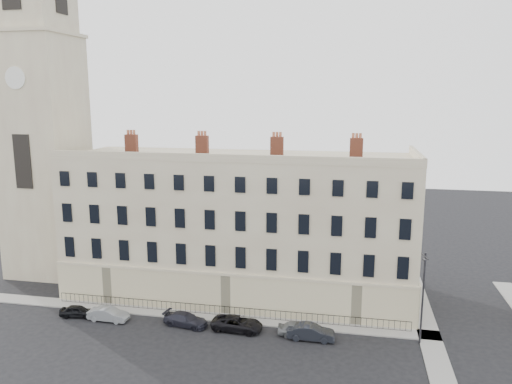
{
  "coord_description": "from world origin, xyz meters",
  "views": [
    {
      "loc": [
        5.8,
        -38.53,
        21.17
      ],
      "look_at": [
        -3.79,
        10.0,
        11.56
      ],
      "focal_mm": 35.0,
      "sensor_mm": 36.0,
      "label": 1
    }
  ],
  "objects_px": {
    "car_c": "(186,319)",
    "car_f": "(311,332)",
    "car_d": "(237,324)",
    "car_b": "(108,314)",
    "car_e": "(298,329)",
    "streetlamp": "(423,295)",
    "car_a": "(78,311)"
  },
  "relations": [
    {
      "from": "car_b",
      "to": "car_d",
      "type": "xyz_separation_m",
      "value": [
        12.54,
        0.43,
        0.01
      ]
    },
    {
      "from": "car_d",
      "to": "car_e",
      "type": "height_order",
      "value": "car_d"
    },
    {
      "from": "car_e",
      "to": "car_c",
      "type": "bearing_deg",
      "value": 86.73
    },
    {
      "from": "car_e",
      "to": "car_d",
      "type": "bearing_deg",
      "value": 86.67
    },
    {
      "from": "car_c",
      "to": "car_d",
      "type": "bearing_deg",
      "value": -80.18
    },
    {
      "from": "streetlamp",
      "to": "car_c",
      "type": "bearing_deg",
      "value": 169.83
    },
    {
      "from": "car_d",
      "to": "car_e",
      "type": "bearing_deg",
      "value": -86.81
    },
    {
      "from": "car_a",
      "to": "car_e",
      "type": "relative_size",
      "value": 0.9
    },
    {
      "from": "car_b",
      "to": "streetlamp",
      "type": "distance_m",
      "value": 28.92
    },
    {
      "from": "car_f",
      "to": "streetlamp",
      "type": "distance_m",
      "value": 10.13
    },
    {
      "from": "car_c",
      "to": "car_e",
      "type": "bearing_deg",
      "value": -80.24
    },
    {
      "from": "car_c",
      "to": "car_f",
      "type": "xyz_separation_m",
      "value": [
        11.72,
        -0.42,
        0.07
      ]
    },
    {
      "from": "car_a",
      "to": "car_b",
      "type": "relative_size",
      "value": 0.86
    },
    {
      "from": "car_f",
      "to": "car_b",
      "type": "bearing_deg",
      "value": 89.55
    },
    {
      "from": "car_d",
      "to": "car_b",
      "type": "bearing_deg",
      "value": 94.75
    },
    {
      "from": "streetlamp",
      "to": "car_b",
      "type": "bearing_deg",
      "value": 170.21
    },
    {
      "from": "car_b",
      "to": "car_c",
      "type": "xyz_separation_m",
      "value": [
        7.61,
        0.38,
        -0.03
      ]
    },
    {
      "from": "car_b",
      "to": "streetlamp",
      "type": "relative_size",
      "value": 0.48
    },
    {
      "from": "car_f",
      "to": "streetlamp",
      "type": "relative_size",
      "value": 0.51
    },
    {
      "from": "streetlamp",
      "to": "car_a",
      "type": "bearing_deg",
      "value": 169.67
    },
    {
      "from": "car_c",
      "to": "car_f",
      "type": "relative_size",
      "value": 1.01
    },
    {
      "from": "car_a",
      "to": "car_b",
      "type": "distance_m",
      "value": 3.33
    },
    {
      "from": "car_d",
      "to": "car_f",
      "type": "xyz_separation_m",
      "value": [
        6.8,
        -0.46,
        0.04
      ]
    },
    {
      "from": "car_a",
      "to": "car_e",
      "type": "height_order",
      "value": "car_e"
    },
    {
      "from": "car_a",
      "to": "car_f",
      "type": "relative_size",
      "value": 0.8
    },
    {
      "from": "car_b",
      "to": "streetlamp",
      "type": "height_order",
      "value": "streetlamp"
    },
    {
      "from": "car_c",
      "to": "car_b",
      "type": "bearing_deg",
      "value": 102.2
    },
    {
      "from": "car_c",
      "to": "car_e",
      "type": "relative_size",
      "value": 1.14
    },
    {
      "from": "car_c",
      "to": "car_a",
      "type": "bearing_deg",
      "value": 100.32
    },
    {
      "from": "car_d",
      "to": "streetlamp",
      "type": "height_order",
      "value": "streetlamp"
    },
    {
      "from": "streetlamp",
      "to": "car_d",
      "type": "bearing_deg",
      "value": 170.13
    },
    {
      "from": "car_d",
      "to": "car_f",
      "type": "relative_size",
      "value": 1.12
    }
  ]
}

